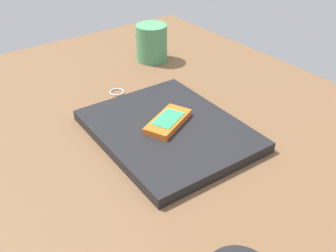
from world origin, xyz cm
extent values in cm
cube|color=brown|center=(0.00, 0.00, 1.50)|extent=(120.00, 80.00, 3.00)
cube|color=black|center=(1.24, 4.97, 4.01)|extent=(31.67, 25.89, 2.02)
cube|color=orange|center=(1.73, 4.59, 5.62)|extent=(8.88, 11.57, 1.19)
cube|color=#33A566|center=(1.73, 4.59, 6.29)|extent=(6.23, 7.50, 0.14)
torus|color=silver|center=(21.67, 4.30, 3.18)|extent=(3.42, 3.42, 0.36)
cylinder|color=#4C9360|center=(32.18, -12.70, 7.75)|extent=(8.07, 8.07, 9.51)
torus|color=#4C9360|center=(36.62, -12.70, 7.75)|extent=(6.22, 0.90, 6.22)
camera|label=1|loc=(-48.01, 41.53, 45.40)|focal=41.59mm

